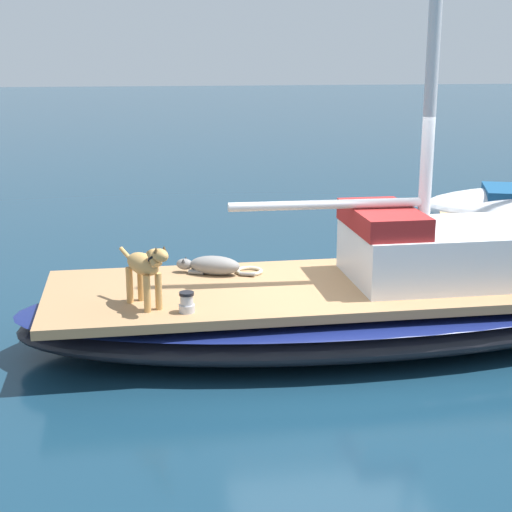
% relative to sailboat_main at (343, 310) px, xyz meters
% --- Properties ---
extents(ground_plane, '(120.00, 120.00, 0.00)m').
position_rel_sailboat_main_xyz_m(ground_plane, '(0.00, 0.00, -0.34)').
color(ground_plane, '#143347').
extents(sailboat_main, '(2.67, 7.29, 0.66)m').
position_rel_sailboat_main_xyz_m(sailboat_main, '(0.00, 0.00, 0.00)').
color(sailboat_main, black).
rests_on(sailboat_main, ground).
extents(mast_main, '(0.14, 2.27, 6.12)m').
position_rel_sailboat_main_xyz_m(mast_main, '(-0.02, 0.73, 3.05)').
color(mast_main, silver).
rests_on(mast_main, sailboat_main).
extents(cabin_house, '(1.45, 2.25, 0.84)m').
position_rel_sailboat_main_xyz_m(cabin_house, '(-0.03, 1.12, 0.67)').
color(cabin_house, silver).
rests_on(cabin_house, sailboat_main).
extents(dog_grey, '(0.46, 0.92, 0.22)m').
position_rel_sailboat_main_xyz_m(dog_grey, '(-0.55, -1.44, 0.43)').
color(dog_grey, gray).
rests_on(dog_grey, sailboat_main).
extents(dog_tan, '(0.86, 0.53, 0.70)m').
position_rel_sailboat_main_xyz_m(dog_tan, '(0.54, -2.20, 0.75)').
color(dog_tan, tan).
rests_on(dog_tan, sailboat_main).
extents(deck_winch, '(0.16, 0.16, 0.21)m').
position_rel_sailboat_main_xyz_m(deck_winch, '(0.76, -1.81, 0.42)').
color(deck_winch, '#B7B7BC').
rests_on(deck_winch, sailboat_main).
extents(coiled_rope, '(0.32, 0.32, 0.04)m').
position_rel_sailboat_main_xyz_m(coiled_rope, '(-0.54, -1.01, 0.35)').
color(coiled_rope, beige).
rests_on(coiled_rope, sailboat_main).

